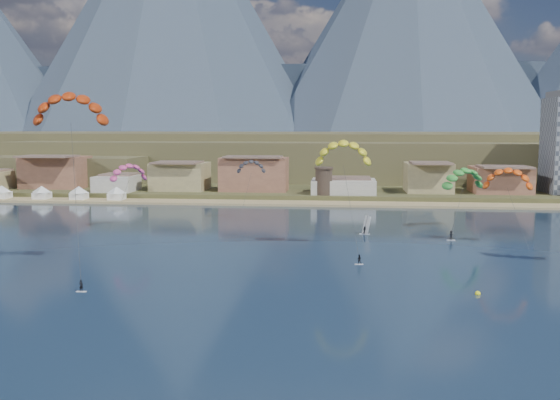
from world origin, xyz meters
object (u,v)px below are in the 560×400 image
object	(u,v)px
kitesurfer_yellow	(343,149)
buoy	(478,294)
windsurfer	(365,228)
watchtower	(324,181)
kitesurfer_red	(70,104)
kitesurfer_green	(464,176)

from	to	relation	value
kitesurfer_yellow	buoy	distance (m)	39.28
windsurfer	watchtower	bearing A→B (deg)	100.55
watchtower	kitesurfer_yellow	xyz separation A→B (m)	(5.94, -74.98, 12.30)
kitesurfer_red	windsurfer	xyz separation A→B (m)	(46.27, 39.61, -24.92)
watchtower	kitesurfer_green	world-z (taller)	kitesurfer_green
kitesurfer_green	watchtower	bearing A→B (deg)	123.79
buoy	kitesurfer_green	bearing A→B (deg)	81.63
kitesurfer_yellow	kitesurfer_green	world-z (taller)	kitesurfer_yellow
kitesurfer_yellow	kitesurfer_green	xyz separation A→B (m)	(26.65, 26.26, -6.66)
kitesurfer_green	buoy	distance (m)	57.39
kitesurfer_red	windsurfer	distance (m)	65.81
watchtower	kitesurfer_green	xyz separation A→B (m)	(32.60, -48.72, 5.64)
kitesurfer_red	windsurfer	world-z (taller)	kitesurfer_red
kitesurfer_green	kitesurfer_red	bearing A→B (deg)	-144.27
kitesurfer_red	kitesurfer_green	distance (m)	85.02
windsurfer	kitesurfer_red	bearing A→B (deg)	-139.43
windsurfer	kitesurfer_yellow	bearing A→B (deg)	-106.04
watchtower	buoy	distance (m)	107.27
kitesurfer_yellow	buoy	xyz separation A→B (m)	(18.48, -29.29, -18.54)
kitesurfer_yellow	windsurfer	world-z (taller)	kitesurfer_yellow
watchtower	kitesurfer_green	size ratio (longest dim) A/B	0.44
kitesurfer_green	buoy	xyz separation A→B (m)	(-8.18, -55.55, -11.88)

